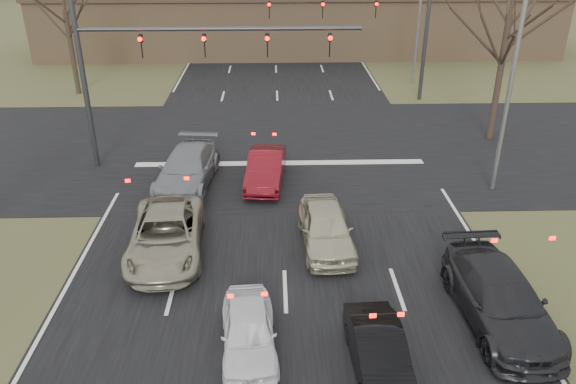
{
  "coord_description": "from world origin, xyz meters",
  "views": [
    {
      "loc": [
        -0.33,
        -11.22,
        10.48
      ],
      "look_at": [
        0.17,
        5.92,
        2.0
      ],
      "focal_mm": 35.0,
      "sensor_mm": 36.0,
      "label": 1
    }
  ],
  "objects_px": {
    "streetlight_right_near": "(511,58)",
    "car_red_ahead": "(266,168)",
    "car_silver_ahead": "(326,228)",
    "mast_arm_near": "(157,56)",
    "car_silver_suv": "(166,235)",
    "building": "(298,18)",
    "car_black_hatch": "(379,353)",
    "car_white_sedan": "(249,331)",
    "car_grey_ahead": "(187,168)",
    "car_charcoal_sedan": "(500,299)",
    "mast_arm_far": "(381,18)"
  },
  "relations": [
    {
      "from": "streetlight_right_near",
      "to": "car_red_ahead",
      "type": "xyz_separation_m",
      "value": [
        -9.46,
        0.89,
        -4.89
      ]
    },
    {
      "from": "car_silver_ahead",
      "to": "car_red_ahead",
      "type": "bearing_deg",
      "value": 109.2
    },
    {
      "from": "mast_arm_near",
      "to": "car_silver_suv",
      "type": "xyz_separation_m",
      "value": [
        1.23,
        -7.67,
        -4.34
      ]
    },
    {
      "from": "building",
      "to": "car_black_hatch",
      "type": "height_order",
      "value": "building"
    },
    {
      "from": "streetlight_right_near",
      "to": "car_black_hatch",
      "type": "distance_m",
      "value": 13.31
    },
    {
      "from": "car_black_hatch",
      "to": "car_red_ahead",
      "type": "distance_m",
      "value": 11.72
    },
    {
      "from": "car_white_sedan",
      "to": "car_grey_ahead",
      "type": "height_order",
      "value": "car_grey_ahead"
    },
    {
      "from": "car_charcoal_sedan",
      "to": "car_silver_ahead",
      "type": "height_order",
      "value": "car_charcoal_sedan"
    },
    {
      "from": "car_white_sedan",
      "to": "car_grey_ahead",
      "type": "xyz_separation_m",
      "value": [
        -2.97,
        10.37,
        0.16
      ]
    },
    {
      "from": "building",
      "to": "car_red_ahead",
      "type": "distance_m",
      "value": 27.31
    },
    {
      "from": "mast_arm_near",
      "to": "car_grey_ahead",
      "type": "xyz_separation_m",
      "value": [
        1.23,
        -2.17,
        -4.31
      ]
    },
    {
      "from": "car_white_sedan",
      "to": "car_red_ahead",
      "type": "height_order",
      "value": "car_red_ahead"
    },
    {
      "from": "car_white_sedan",
      "to": "car_grey_ahead",
      "type": "distance_m",
      "value": 10.79
    },
    {
      "from": "building",
      "to": "mast_arm_near",
      "type": "height_order",
      "value": "mast_arm_near"
    },
    {
      "from": "building",
      "to": "car_white_sedan",
      "type": "height_order",
      "value": "building"
    },
    {
      "from": "car_charcoal_sedan",
      "to": "car_grey_ahead",
      "type": "distance_m",
      "value": 13.74
    },
    {
      "from": "streetlight_right_near",
      "to": "mast_arm_far",
      "type": "bearing_deg",
      "value": 101.47
    },
    {
      "from": "mast_arm_far",
      "to": "car_charcoal_sedan",
      "type": "distance_m",
      "value": 21.97
    },
    {
      "from": "mast_arm_near",
      "to": "car_red_ahead",
      "type": "relative_size",
      "value": 2.88
    },
    {
      "from": "mast_arm_far",
      "to": "car_silver_ahead",
      "type": "relative_size",
      "value": 2.62
    },
    {
      "from": "streetlight_right_near",
      "to": "car_silver_suv",
      "type": "bearing_deg",
      "value": -159.99
    },
    {
      "from": "mast_arm_far",
      "to": "car_silver_suv",
      "type": "distance_m",
      "value": 20.84
    },
    {
      "from": "car_black_hatch",
      "to": "car_charcoal_sedan",
      "type": "bearing_deg",
      "value": 24.41
    },
    {
      "from": "building",
      "to": "car_white_sedan",
      "type": "distance_m",
      "value": 37.72
    },
    {
      "from": "mast_arm_near",
      "to": "car_white_sedan",
      "type": "xyz_separation_m",
      "value": [
        4.2,
        -12.54,
        -4.46
      ]
    },
    {
      "from": "car_silver_ahead",
      "to": "streetlight_right_near",
      "type": "bearing_deg",
      "value": 27.73
    },
    {
      "from": "mast_arm_far",
      "to": "car_charcoal_sedan",
      "type": "bearing_deg",
      "value": -90.4
    },
    {
      "from": "mast_arm_far",
      "to": "car_silver_ahead",
      "type": "height_order",
      "value": "mast_arm_far"
    },
    {
      "from": "car_black_hatch",
      "to": "car_silver_ahead",
      "type": "distance_m",
      "value": 6.17
    },
    {
      "from": "car_silver_suv",
      "to": "car_black_hatch",
      "type": "distance_m",
      "value": 8.54
    },
    {
      "from": "car_grey_ahead",
      "to": "mast_arm_far",
      "type": "bearing_deg",
      "value": 55.73
    },
    {
      "from": "streetlight_right_near",
      "to": "car_red_ahead",
      "type": "relative_size",
      "value": 2.37
    },
    {
      "from": "mast_arm_near",
      "to": "car_black_hatch",
      "type": "xyz_separation_m",
      "value": [
        7.5,
        -13.46,
        -4.48
      ]
    },
    {
      "from": "car_black_hatch",
      "to": "car_charcoal_sedan",
      "type": "relative_size",
      "value": 0.69
    },
    {
      "from": "car_white_sedan",
      "to": "car_silver_ahead",
      "type": "xyz_separation_m",
      "value": [
        2.52,
        5.2,
        0.11
      ]
    },
    {
      "from": "car_black_hatch",
      "to": "car_red_ahead",
      "type": "height_order",
      "value": "car_red_ahead"
    },
    {
      "from": "car_silver_suv",
      "to": "mast_arm_far",
      "type": "bearing_deg",
      "value": 56.02
    },
    {
      "from": "car_charcoal_sedan",
      "to": "car_red_ahead",
      "type": "distance_m",
      "value": 11.56
    },
    {
      "from": "car_white_sedan",
      "to": "car_black_hatch",
      "type": "height_order",
      "value": "car_white_sedan"
    },
    {
      "from": "mast_arm_far",
      "to": "car_white_sedan",
      "type": "xyz_separation_m",
      "value": [
        -7.21,
        -22.54,
        -4.41
      ]
    },
    {
      "from": "car_black_hatch",
      "to": "car_grey_ahead",
      "type": "distance_m",
      "value": 12.92
    },
    {
      "from": "car_black_hatch",
      "to": "car_grey_ahead",
      "type": "xyz_separation_m",
      "value": [
        -6.27,
        11.29,
        0.17
      ]
    },
    {
      "from": "car_black_hatch",
      "to": "car_red_ahead",
      "type": "relative_size",
      "value": 0.86
    },
    {
      "from": "car_black_hatch",
      "to": "streetlight_right_near",
      "type": "bearing_deg",
      "value": 55.46
    },
    {
      "from": "mast_arm_far",
      "to": "building",
      "type": "bearing_deg",
      "value": 105.58
    },
    {
      "from": "mast_arm_near",
      "to": "car_black_hatch",
      "type": "bearing_deg",
      "value": -60.88
    },
    {
      "from": "car_grey_ahead",
      "to": "car_silver_ahead",
      "type": "bearing_deg",
      "value": -37.66
    },
    {
      "from": "building",
      "to": "car_silver_ahead",
      "type": "xyz_separation_m",
      "value": [
        -0.51,
        -32.35,
        -1.94
      ]
    },
    {
      "from": "car_silver_suv",
      "to": "car_grey_ahead",
      "type": "xyz_separation_m",
      "value": [
        0.0,
        5.5,
        0.04
      ]
    },
    {
      "from": "car_white_sedan",
      "to": "car_red_ahead",
      "type": "bearing_deg",
      "value": 83.79
    }
  ]
}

